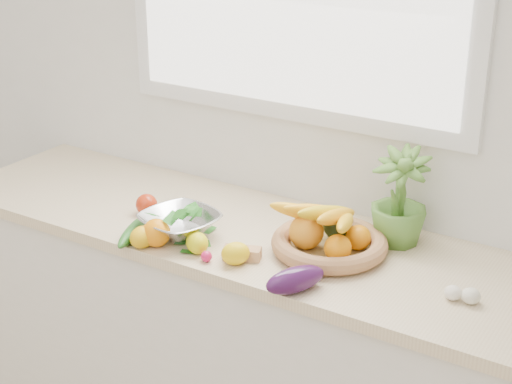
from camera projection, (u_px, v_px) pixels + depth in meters
The scene contains 18 objects.
back_wall at pixel (294, 75), 2.62m from camera, with size 4.50×0.02×2.70m, color white.
counter_cabinet at pixel (247, 350), 2.75m from camera, with size 2.20×0.58×0.86m, color silver.
countertop at pixel (246, 235), 2.57m from camera, with size 2.24×0.62×0.04m, color beige.
orange_loose at pixel (156, 233), 2.44m from camera, with size 0.09×0.09×0.09m, color orange.
lemon_a at pixel (143, 237), 2.43m from camera, with size 0.07×0.09×0.07m, color #E8AB0C.
lemon_b at pixel (235, 253), 2.33m from camera, with size 0.07×0.09×0.07m, color yellow.
lemon_c at pixel (197, 243), 2.40m from camera, with size 0.07×0.08×0.07m, color #D3CC0B.
apple at pixel (147, 205), 2.66m from camera, with size 0.07×0.07×0.07m, color red.
ginger at pixel (242, 253), 2.37m from camera, with size 0.11×0.05×0.04m, color tan.
garlic_a at pixel (471, 296), 2.12m from camera, with size 0.05×0.05×0.04m, color beige.
garlic_b at pixel (295, 230), 2.50m from camera, with size 0.06×0.06×0.05m, color white.
garlic_c at pixel (453, 293), 2.14m from camera, with size 0.05×0.05×0.04m, color silver.
eggplant at pixel (295, 280), 2.18m from camera, with size 0.07×0.19×0.07m, color #35103D.
cucumber at pixel (132, 232), 2.50m from camera, with size 0.04×0.23×0.04m, color #185218.
radish at pixel (206, 256), 2.35m from camera, with size 0.03×0.03×0.03m, color #CA1951.
potted_herb at pixel (399, 198), 2.42m from camera, with size 0.18×0.18×0.32m, color #4F7E2E.
fruit_basket at pixel (329, 237), 2.39m from camera, with size 0.46×0.46×0.19m.
colander_with_spinach at pixel (180, 219), 2.49m from camera, with size 0.29×0.29×0.12m.
Camera 1 is at (1.25, 0.00, 2.00)m, focal length 55.00 mm.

